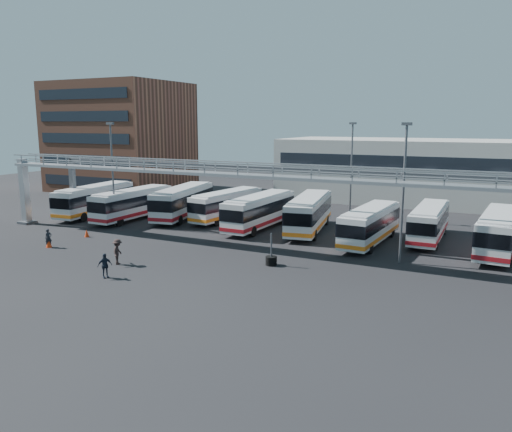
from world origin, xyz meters
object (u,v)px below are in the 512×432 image
at_px(bus_0, 95,199).
at_px(bus_8, 499,231).
at_px(bus_2, 183,201).
at_px(bus_6, 370,224).
at_px(light_pole_mid, 404,186).
at_px(cone_left, 49,243).
at_px(bus_5, 309,212).
at_px(cone_right, 87,233).
at_px(light_pole_back, 351,165).
at_px(bus_3, 227,204).
at_px(pedestrian_d, 105,266).
at_px(pedestrian_c, 118,252).
at_px(tire_stack, 271,260).
at_px(pedestrian_a, 48,238).
at_px(bus_1, 133,203).
at_px(bus_4, 260,210).
at_px(bus_7, 429,222).

bearing_deg(bus_0, bus_8, -3.28).
relative_size(bus_2, bus_6, 1.11).
bearing_deg(light_pole_mid, bus_0, 172.48).
bearing_deg(cone_left, bus_0, 118.69).
bearing_deg(bus_5, cone_right, -157.20).
relative_size(light_pole_back, bus_2, 0.89).
xyz_separation_m(bus_0, bus_3, (14.42, 4.13, -0.14)).
bearing_deg(bus_8, pedestrian_d, -137.65).
height_order(bus_0, pedestrian_c, bus_0).
xyz_separation_m(bus_6, bus_8, (9.83, 1.18, 0.09)).
xyz_separation_m(bus_3, tire_stack, (11.22, -13.38, -1.31)).
height_order(pedestrian_a, pedestrian_d, pedestrian_d).
distance_m(pedestrian_a, cone_right, 4.22).
bearing_deg(bus_8, cone_right, -159.25).
height_order(bus_1, pedestrian_a, bus_1).
xyz_separation_m(bus_4, cone_left, (-12.47, -14.42, -1.43)).
relative_size(light_pole_mid, cone_left, 13.17).
bearing_deg(light_pole_back, pedestrian_c, -112.92).
relative_size(bus_4, cone_left, 14.05).
relative_size(bus_2, bus_8, 1.05).
height_order(bus_6, pedestrian_a, bus_6).
bearing_deg(cone_left, bus_2, 79.83).
bearing_deg(bus_6, bus_4, 176.36).
relative_size(bus_3, bus_4, 0.95).
xyz_separation_m(bus_2, cone_right, (-2.76, -11.31, -1.55)).
height_order(bus_1, bus_8, bus_8).
relative_size(bus_2, bus_5, 1.01).
relative_size(bus_4, cone_right, 15.93).
bearing_deg(bus_7, cone_left, -149.79).
relative_size(bus_0, bus_8, 1.02).
bearing_deg(bus_2, pedestrian_d, -80.40).
bearing_deg(pedestrian_a, pedestrian_d, -96.36).
bearing_deg(tire_stack, light_pole_back, 89.28).
xyz_separation_m(pedestrian_c, cone_left, (-8.62, 1.36, -0.55)).
relative_size(bus_4, pedestrian_d, 6.55).
bearing_deg(pedestrian_c, bus_3, -20.80).
distance_m(pedestrian_a, cone_left, 0.39).
xyz_separation_m(light_pole_back, bus_0, (-25.89, -10.52, -3.88)).
distance_m(cone_right, tire_stack, 18.73).
bearing_deg(pedestrian_c, light_pole_back, -47.19).
bearing_deg(bus_7, cone_right, -156.64).
relative_size(pedestrian_d, cone_left, 2.15).
height_order(bus_2, bus_3, bus_2).
height_order(bus_7, pedestrian_c, bus_7).
bearing_deg(cone_left, pedestrian_c, -8.97).
xyz_separation_m(bus_3, bus_8, (25.89, -2.54, 0.11)).
xyz_separation_m(light_pole_mid, light_pole_back, (-8.00, 15.00, 0.00)).
distance_m(bus_5, bus_8, 16.17).
height_order(light_pole_back, tire_stack, light_pole_back).
xyz_separation_m(cone_right, tire_stack, (18.71, -0.85, 0.06)).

